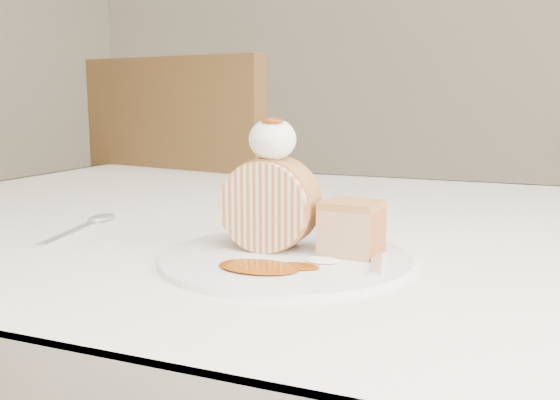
% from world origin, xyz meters
% --- Properties ---
extents(table, '(1.40, 0.90, 0.75)m').
position_xyz_m(table, '(0.00, 0.20, 0.66)').
color(table, white).
rests_on(table, ground).
extents(chair_far, '(0.53, 0.53, 0.99)m').
position_xyz_m(chair_far, '(-0.50, 0.74, 0.56)').
color(chair_far, brown).
rests_on(chair_far, ground).
extents(plate, '(0.26, 0.26, 0.01)m').
position_xyz_m(plate, '(0.00, -0.00, 0.75)').
color(plate, white).
rests_on(plate, table).
extents(roulade_slice, '(0.09, 0.05, 0.09)m').
position_xyz_m(roulade_slice, '(-0.02, 0.02, 0.80)').
color(roulade_slice, beige).
rests_on(roulade_slice, plate).
extents(cake_chunk, '(0.06, 0.05, 0.04)m').
position_xyz_m(cake_chunk, '(0.06, 0.03, 0.78)').
color(cake_chunk, '#C27C49').
rests_on(cake_chunk, plate).
extents(whipped_cream, '(0.05, 0.05, 0.04)m').
position_xyz_m(whipped_cream, '(-0.02, 0.01, 0.87)').
color(whipped_cream, white).
rests_on(whipped_cream, roulade_slice).
extents(caramel_drizzle, '(0.02, 0.02, 0.01)m').
position_xyz_m(caramel_drizzle, '(-0.01, 0.01, 0.89)').
color(caramel_drizzle, '#893505').
rests_on(caramel_drizzle, whipped_cream).
extents(caramel_pool, '(0.08, 0.06, 0.00)m').
position_xyz_m(caramel_pool, '(-0.00, -0.05, 0.76)').
color(caramel_pool, '#893505').
rests_on(caramel_pool, plate).
extents(fork, '(0.05, 0.14, 0.00)m').
position_xyz_m(fork, '(0.09, 0.01, 0.76)').
color(fork, silver).
rests_on(fork, plate).
extents(spoon, '(0.06, 0.16, 0.00)m').
position_xyz_m(spoon, '(-0.27, 0.01, 0.75)').
color(spoon, silver).
rests_on(spoon, table).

